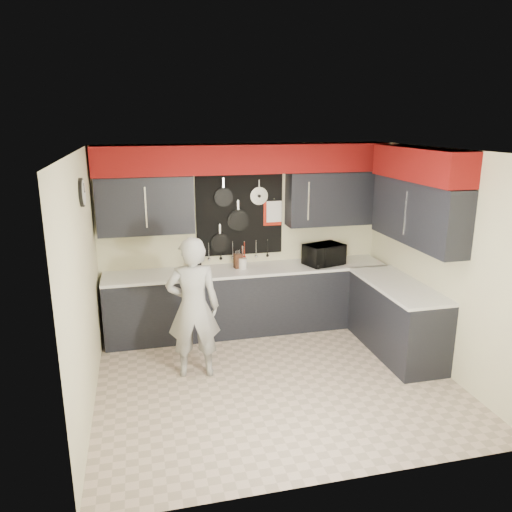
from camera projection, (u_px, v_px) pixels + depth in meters
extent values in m
plane|color=#BEA794|center=(275.00, 379.00, 5.77)|extent=(4.00, 4.00, 0.00)
cube|color=beige|center=(243.00, 237.00, 7.07)|extent=(4.00, 0.01, 2.60)
cube|color=black|center=(145.00, 205.00, 6.49)|extent=(1.24, 0.32, 0.75)
cube|color=black|center=(333.00, 198.00, 7.07)|extent=(1.34, 0.32, 0.75)
cube|color=maroon|center=(245.00, 159.00, 6.61)|extent=(3.94, 0.36, 0.38)
cube|color=black|center=(240.00, 214.00, 6.96)|extent=(1.22, 0.03, 1.15)
cylinder|color=black|center=(224.00, 197.00, 6.80)|extent=(0.26, 0.04, 0.26)
cylinder|color=black|center=(238.00, 220.00, 6.94)|extent=(0.30, 0.04, 0.30)
cylinder|color=black|center=(220.00, 243.00, 6.96)|extent=(0.27, 0.04, 0.27)
cylinder|color=silver|center=(259.00, 196.00, 6.92)|extent=(0.25, 0.02, 0.25)
cube|color=#AD1D0D|center=(272.00, 214.00, 7.05)|extent=(0.26, 0.01, 0.34)
cube|color=white|center=(274.00, 212.00, 7.03)|extent=(0.22, 0.01, 0.30)
cylinder|color=silver|center=(209.00, 251.00, 6.97)|extent=(0.01, 0.01, 0.20)
cylinder|color=silver|center=(221.00, 250.00, 7.01)|extent=(0.01, 0.01, 0.20)
cylinder|color=silver|center=(233.00, 250.00, 7.04)|extent=(0.01, 0.01, 0.20)
cylinder|color=silver|center=(244.00, 249.00, 7.08)|extent=(0.01, 0.01, 0.20)
cylinder|color=silver|center=(256.00, 248.00, 7.12)|extent=(0.01, 0.01, 0.20)
cylinder|color=silver|center=(268.00, 247.00, 7.16)|extent=(0.01, 0.01, 0.20)
cube|color=beige|center=(439.00, 260.00, 5.88)|extent=(0.01, 3.50, 2.60)
cube|color=black|center=(418.00, 213.00, 5.98)|extent=(0.32, 1.70, 0.75)
cube|color=maroon|center=(420.00, 164.00, 5.83)|extent=(0.36, 1.70, 0.38)
cube|color=beige|center=(84.00, 286.00, 4.98)|extent=(0.01, 3.50, 2.60)
cylinder|color=black|center=(82.00, 192.00, 5.13)|extent=(0.04, 0.30, 0.30)
cylinder|color=white|center=(84.00, 192.00, 5.14)|extent=(0.01, 0.26, 0.26)
cube|color=black|center=(248.00, 301.00, 7.02)|extent=(3.90, 0.60, 0.88)
cube|color=silver|center=(248.00, 270.00, 6.88)|extent=(3.90, 0.63, 0.04)
cube|color=black|center=(396.00, 319.00, 6.37)|extent=(0.60, 1.60, 0.88)
cube|color=silver|center=(398.00, 285.00, 6.24)|extent=(0.63, 1.60, 0.04)
cube|color=black|center=(252.00, 334.00, 6.88)|extent=(3.90, 0.06, 0.10)
imported|color=black|center=(324.00, 254.00, 7.03)|extent=(0.62, 0.51, 0.29)
cube|color=#351C10|center=(238.00, 261.00, 6.88)|extent=(0.11, 0.11, 0.20)
cylinder|color=silver|center=(243.00, 263.00, 6.86)|extent=(0.11, 0.11, 0.15)
cube|color=black|center=(196.00, 270.00, 6.76)|extent=(0.21, 0.24, 0.03)
cube|color=black|center=(195.00, 258.00, 6.79)|extent=(0.18, 0.09, 0.28)
cube|color=black|center=(195.00, 251.00, 6.69)|extent=(0.21, 0.24, 0.06)
cylinder|color=black|center=(196.00, 265.00, 6.72)|extent=(0.10, 0.10, 0.13)
imported|color=#9D9D9B|center=(193.00, 308.00, 5.68)|extent=(0.65, 0.47, 1.67)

